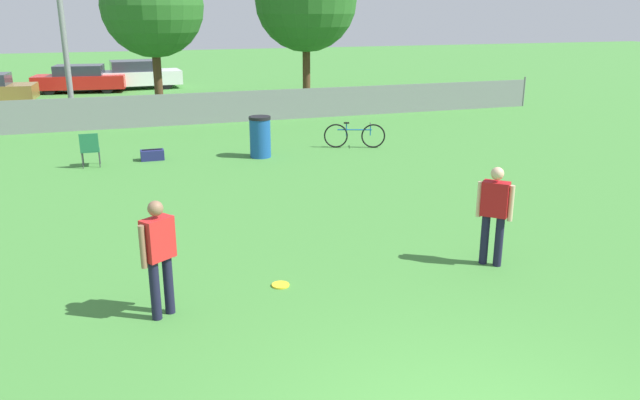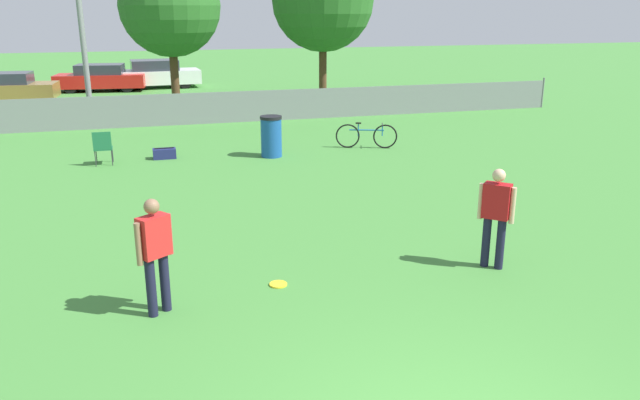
{
  "view_description": "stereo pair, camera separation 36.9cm",
  "coord_description": "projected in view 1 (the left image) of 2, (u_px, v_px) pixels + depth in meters",
  "views": [
    {
      "loc": [
        -2.84,
        -4.06,
        3.9
      ],
      "look_at": [
        0.11,
        4.74,
        1.05
      ],
      "focal_mm": 35.0,
      "sensor_mm": 36.0,
      "label": 1
    },
    {
      "loc": [
        -2.49,
        -4.17,
        3.9
      ],
      "look_at": [
        0.11,
        4.74,
        1.05
      ],
      "focal_mm": 35.0,
      "sensor_mm": 36.0,
      "label": 2
    }
  ],
  "objects": [
    {
      "name": "player_thrower_red",
      "position": [
        159.0,
        251.0,
        8.01
      ],
      "size": [
        0.48,
        0.41,
        1.6
      ],
      "rotation": [
        0.0,
        0.0,
        0.61
      ],
      "color": "#191933",
      "rests_on": "ground_plane"
    },
    {
      "name": "frisbee_disc",
      "position": [
        280.0,
        285.0,
        9.17
      ],
      "size": [
        0.27,
        0.27,
        0.03
      ],
      "color": "yellow",
      "rests_on": "ground_plane"
    },
    {
      "name": "parked_car_red",
      "position": [
        80.0,
        79.0,
        30.24
      ],
      "size": [
        4.43,
        2.2,
        1.3
      ],
      "rotation": [
        0.0,
        0.0,
        -0.13
      ],
      "color": "black",
      "rests_on": "ground_plane"
    },
    {
      "name": "folding_chair_sideline",
      "position": [
        90.0,
        148.0,
        15.9
      ],
      "size": [
        0.46,
        0.47,
        0.89
      ],
      "rotation": [
        0.0,
        0.0,
        3.13
      ],
      "color": "#333338",
      "rests_on": "ground_plane"
    },
    {
      "name": "player_defender_red",
      "position": [
        494.0,
        210.0,
        9.67
      ],
      "size": [
        0.44,
        0.44,
        1.6
      ],
      "rotation": [
        0.0,
        0.0,
        -0.78
      ],
      "color": "#191933",
      "rests_on": "ground_plane"
    },
    {
      "name": "bicycle_sideline",
      "position": [
        355.0,
        135.0,
        18.18
      ],
      "size": [
        1.7,
        0.69,
        0.75
      ],
      "rotation": [
        0.0,
        0.0,
        -0.34
      ],
      "color": "black",
      "rests_on": "ground_plane"
    },
    {
      "name": "parked_car_white",
      "position": [
        135.0,
        75.0,
        31.59
      ],
      "size": [
        4.55,
        2.07,
        1.41
      ],
      "rotation": [
        0.0,
        0.0,
        0.06
      ],
      "color": "black",
      "rests_on": "ground_plane"
    },
    {
      "name": "trash_bin",
      "position": [
        260.0,
        137.0,
        16.98
      ],
      "size": [
        0.6,
        0.6,
        1.12
      ],
      "color": "#194C99",
      "rests_on": "ground_plane"
    },
    {
      "name": "tree_near_pole",
      "position": [
        152.0,
        6.0,
        23.04
      ],
      "size": [
        3.78,
        3.78,
        5.91
      ],
      "color": "#4C331E",
      "rests_on": "ground_plane"
    },
    {
      "name": "gear_bag_sideline",
      "position": [
        152.0,
        155.0,
        16.77
      ],
      "size": [
        0.61,
        0.33,
        0.3
      ],
      "color": "navy",
      "rests_on": "ground_plane"
    },
    {
      "name": "tree_far_right",
      "position": [
        306.0,
        0.0,
        25.24
      ],
      "size": [
        4.15,
        4.15,
        6.32
      ],
      "color": "#4C331E",
      "rests_on": "ground_plane"
    },
    {
      "name": "fence_backline",
      "position": [
        197.0,
        109.0,
        21.84
      ],
      "size": [
        27.08,
        0.07,
        1.21
      ],
      "color": "gray",
      "rests_on": "ground_plane"
    }
  ]
}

